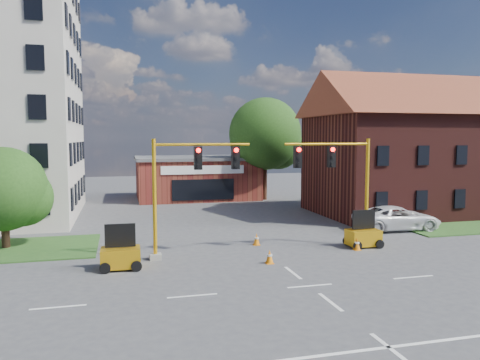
% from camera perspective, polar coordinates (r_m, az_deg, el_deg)
% --- Properties ---
extents(ground, '(120.00, 120.00, 0.00)m').
position_cam_1_polar(ground, '(20.47, 8.51, -12.65)').
color(ground, '#454548').
rests_on(ground, ground).
extents(lane_markings, '(60.00, 36.00, 0.01)m').
position_cam_1_polar(lane_markings, '(17.90, 12.38, -15.36)').
color(lane_markings, white).
rests_on(lane_markings, ground).
extents(brick_shop, '(12.40, 8.40, 4.30)m').
position_cam_1_polar(brick_shop, '(48.69, -5.33, 0.34)').
color(brick_shop, maroon).
rests_on(brick_shop, ground).
extents(townhouse_row, '(21.00, 11.00, 11.50)m').
position_cam_1_polar(townhouse_row, '(42.54, 22.74, 4.35)').
color(townhouse_row, '#431714').
rests_on(townhouse_row, ground).
extents(tree_large, '(7.60, 7.24, 10.26)m').
position_cam_1_polar(tree_large, '(47.29, 3.48, 5.30)').
color(tree_large, '#392114').
rests_on(tree_large, ground).
extents(tree_nw_front, '(4.96, 4.72, 5.75)m').
position_cam_1_polar(tree_nw_front, '(29.30, -26.36, -1.25)').
color(tree_nw_front, '#392114').
rests_on(tree_nw_front, ground).
extents(signal_mast_west, '(5.30, 0.60, 6.20)m').
position_cam_1_polar(signal_mast_west, '(24.26, -6.53, -0.36)').
color(signal_mast_west, gray).
rests_on(signal_mast_west, ground).
extents(signal_mast_east, '(5.30, 0.60, 6.20)m').
position_cam_1_polar(signal_mast_east, '(26.87, 12.20, 0.09)').
color(signal_mast_east, gray).
rests_on(signal_mast_east, ground).
extents(trailer_west, '(1.85, 1.25, 2.08)m').
position_cam_1_polar(trailer_west, '(23.26, -14.35, -8.91)').
color(trailer_west, '#EAA713').
rests_on(trailer_west, ground).
extents(trailer_east, '(1.81, 1.23, 2.04)m').
position_cam_1_polar(trailer_east, '(27.91, 14.79, -6.59)').
color(trailer_east, '#EAA713').
rests_on(trailer_east, ground).
extents(cone_a, '(0.40, 0.40, 0.70)m').
position_cam_1_polar(cone_a, '(24.68, -13.33, -8.82)').
color(cone_a, orange).
rests_on(cone_a, ground).
extents(cone_b, '(0.40, 0.40, 0.70)m').
position_cam_1_polar(cone_b, '(27.48, 2.03, -7.25)').
color(cone_b, orange).
rests_on(cone_b, ground).
extents(cone_c, '(0.40, 0.40, 0.70)m').
position_cam_1_polar(cone_c, '(23.61, 3.62, -9.33)').
color(cone_c, orange).
rests_on(cone_c, ground).
extents(cone_d, '(0.40, 0.40, 0.70)m').
position_cam_1_polar(cone_d, '(27.07, 14.06, -7.59)').
color(cone_d, orange).
rests_on(cone_d, ground).
extents(pickup_white, '(6.00, 3.11, 1.62)m').
position_cam_1_polar(pickup_white, '(33.59, 18.60, -4.42)').
color(pickup_white, white).
rests_on(pickup_white, ground).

